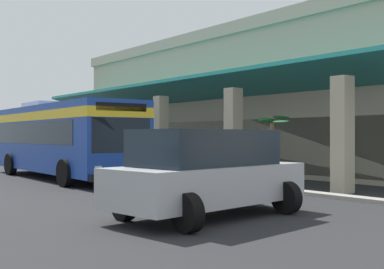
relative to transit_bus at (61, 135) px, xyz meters
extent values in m
plane|color=#262628|center=(-1.79, 8.32, -1.85)|extent=(120.00, 120.00, 0.00)
cube|color=#9E998E|center=(0.53, 3.52, -1.79)|extent=(30.88, 0.50, 0.12)
cube|color=#B2A88E|center=(0.53, 13.22, 1.56)|extent=(25.74, 10.90, 6.82)
cube|color=#C0B59A|center=(0.53, 13.22, 5.26)|extent=(26.04, 11.20, 0.60)
cube|color=#B2A88E|center=(-9.76, 4.85, 0.02)|extent=(0.55, 0.55, 3.75)
cube|color=#B2A88E|center=(-4.61, 4.85, 0.02)|extent=(0.55, 0.55, 3.75)
cube|color=#B2A88E|center=(0.53, 4.85, 0.02)|extent=(0.55, 0.55, 3.75)
cube|color=#B2A88E|center=(5.68, 4.85, 0.02)|extent=(0.55, 0.55, 3.75)
cube|color=#B2A88E|center=(10.83, 4.85, 0.02)|extent=(0.55, 0.55, 3.75)
cube|color=#146B66|center=(0.53, 6.17, 2.25)|extent=(25.74, 3.16, 0.82)
cube|color=#19232D|center=(0.53, 7.81, -0.45)|extent=(21.62, 0.08, 2.40)
cube|color=#193D9E|center=(0.05, 0.00, -0.13)|extent=(11.08, 2.94, 2.75)
cube|color=yellow|center=(0.05, 0.00, 0.80)|extent=(11.10, 2.96, 0.36)
cube|color=#19232D|center=(-0.25, 0.01, 0.10)|extent=(9.33, 2.91, 0.90)
cube|color=#19232D|center=(5.52, -0.20, 0.00)|extent=(0.14, 2.24, 1.20)
cube|color=black|center=(5.53, -0.20, 0.97)|extent=(0.13, 1.94, 0.28)
cube|color=black|center=(5.65, -0.20, -1.40)|extent=(0.29, 2.45, 0.24)
cube|color=silver|center=(5.60, 0.69, -1.10)|extent=(0.07, 0.24, 0.16)
cube|color=silver|center=(5.54, -1.09, -1.10)|extent=(0.07, 0.24, 0.16)
cube|color=silver|center=(-1.45, 0.05, 1.37)|extent=(2.46, 1.87, 0.24)
cylinder|color=black|center=(3.73, 1.14, -1.35)|extent=(1.00, 0.30, 1.00)
cylinder|color=black|center=(3.64, -1.40, -1.35)|extent=(1.00, 0.30, 1.00)
cylinder|color=black|center=(-2.98, 1.38, -1.35)|extent=(1.00, 0.30, 1.00)
cylinder|color=black|center=(-3.07, -1.17, -1.35)|extent=(1.00, 0.30, 1.00)
cube|color=#B2B5BA|center=(11.84, -1.58, -1.10)|extent=(2.53, 5.01, 0.84)
cube|color=#19232D|center=(11.85, -1.68, -0.28)|extent=(2.11, 3.45, 0.80)
cylinder|color=black|center=(10.67, -0.09, -1.47)|extent=(0.76, 0.26, 0.76)
cylinder|color=black|center=(12.60, 0.16, -1.47)|extent=(0.76, 0.26, 0.76)
cylinder|color=black|center=(11.08, -3.33, -1.47)|extent=(0.76, 0.26, 0.76)
cylinder|color=black|center=(13.01, -3.08, -1.47)|extent=(0.76, 0.26, 0.76)
cylinder|color=#38383D|center=(10.60, 0.45, -1.43)|extent=(0.16, 0.16, 0.85)
cylinder|color=#38383D|center=(10.54, 0.79, -1.43)|extent=(0.16, 0.16, 0.85)
cube|color=#B23333|center=(10.57, 0.62, -0.69)|extent=(0.54, 0.37, 0.63)
sphere|color=#8C664C|center=(10.57, 0.62, -0.26)|extent=(0.23, 0.23, 0.23)
cylinder|color=#B23333|center=(10.83, 0.48, -0.66)|extent=(0.09, 0.09, 0.57)
cylinder|color=#B23333|center=(10.31, 0.77, -0.66)|extent=(0.09, 0.09, 0.57)
cube|color=brown|center=(8.03, 4.61, -1.58)|extent=(0.85, 0.85, 0.55)
cylinder|color=#332319|center=(8.03, 4.61, -1.30)|extent=(0.72, 0.72, 0.02)
cylinder|color=brown|center=(8.03, 4.61, -0.44)|extent=(0.16, 0.16, 1.74)
ellipsoid|color=#195123|center=(8.43, 4.61, 0.49)|extent=(0.80, 0.22, 0.16)
ellipsoid|color=#195123|center=(7.99, 5.12, 0.66)|extent=(0.30, 1.05, 0.17)
ellipsoid|color=#195123|center=(7.57, 4.72, 0.60)|extent=(0.97, 0.44, 0.14)
ellipsoid|color=#195123|center=(8.11, 4.15, 0.51)|extent=(0.36, 0.95, 0.18)
camera|label=1|loc=(20.47, -8.79, -0.02)|focal=46.72mm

